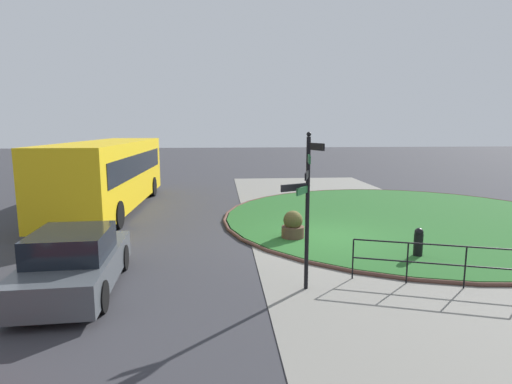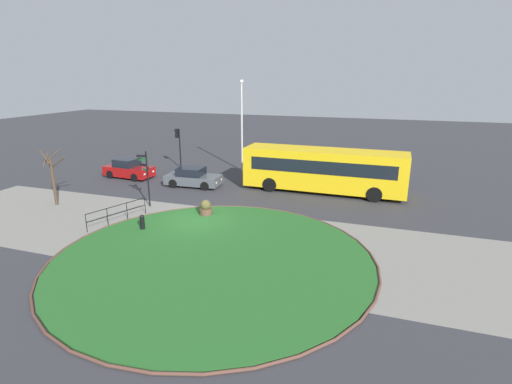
{
  "view_description": "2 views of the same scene",
  "coord_description": "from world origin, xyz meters",
  "px_view_note": "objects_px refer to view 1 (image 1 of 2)",
  "views": [
    {
      "loc": [
        -12.72,
        3.31,
        3.61
      ],
      "look_at": [
        1.82,
        2.08,
        1.3
      ],
      "focal_mm": 29.07,
      "sensor_mm": 36.0,
      "label": 1
    },
    {
      "loc": [
        9.67,
        -18.32,
        7.82
      ],
      "look_at": [
        2.4,
        3.15,
        1.08
      ],
      "focal_mm": 27.48,
      "sensor_mm": 36.0,
      "label": 2
    }
  ],
  "objects_px": {
    "car_far_lane": "(75,263)",
    "bus_yellow": "(110,173)",
    "planter_near_signpost": "(293,227)",
    "signpost_directional": "(307,198)",
    "bollard_foreground": "(418,243)"
  },
  "relations": [
    {
      "from": "car_far_lane",
      "to": "bus_yellow",
      "type": "bearing_deg",
      "value": 6.53
    },
    {
      "from": "car_far_lane",
      "to": "planter_near_signpost",
      "type": "xyz_separation_m",
      "value": [
        3.7,
        -5.51,
        -0.2
      ]
    },
    {
      "from": "signpost_directional",
      "to": "bus_yellow",
      "type": "relative_size",
      "value": 0.32
    },
    {
      "from": "bollard_foreground",
      "to": "signpost_directional",
      "type": "bearing_deg",
      "value": 119.03
    },
    {
      "from": "signpost_directional",
      "to": "car_far_lane",
      "type": "relative_size",
      "value": 0.86
    },
    {
      "from": "bollard_foreground",
      "to": "car_far_lane",
      "type": "distance_m",
      "value": 8.76
    },
    {
      "from": "signpost_directional",
      "to": "bus_yellow",
      "type": "height_order",
      "value": "signpost_directional"
    },
    {
      "from": "signpost_directional",
      "to": "planter_near_signpost",
      "type": "distance_m",
      "value": 4.48
    },
    {
      "from": "bollard_foreground",
      "to": "car_far_lane",
      "type": "height_order",
      "value": "car_far_lane"
    },
    {
      "from": "bollard_foreground",
      "to": "planter_near_signpost",
      "type": "distance_m",
      "value": 3.79
    },
    {
      "from": "bollard_foreground",
      "to": "bus_yellow",
      "type": "height_order",
      "value": "bus_yellow"
    },
    {
      "from": "car_far_lane",
      "to": "planter_near_signpost",
      "type": "bearing_deg",
      "value": -59.31
    },
    {
      "from": "signpost_directional",
      "to": "bollard_foreground",
      "type": "xyz_separation_m",
      "value": [
        1.97,
        -3.56,
        -1.64
      ]
    },
    {
      "from": "bollard_foreground",
      "to": "bus_yellow",
      "type": "xyz_separation_m",
      "value": [
        7.78,
        10.21,
        1.16
      ]
    },
    {
      "from": "signpost_directional",
      "to": "planter_near_signpost",
      "type": "height_order",
      "value": "signpost_directional"
    }
  ]
}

